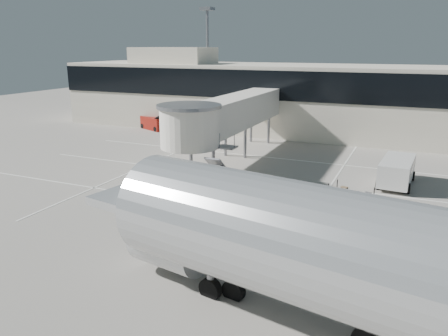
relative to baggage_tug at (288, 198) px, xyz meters
The scene contains 12 objects.
ground 5.91m from the baggage_tug, 135.51° to the right, with size 140.00×140.00×0.00m, color #A8A297.
lane_markings 7.15m from the baggage_tug, 132.99° to the left, with size 40.00×30.00×0.02m.
terminal 26.46m from the baggage_tug, 99.98° to the left, with size 64.00×12.11×15.20m.
jet_bridge 12.12m from the baggage_tug, 135.06° to the left, with size 5.70×20.40×6.03m.
baggage_tug is the anchor object (origin of this frame).
suitcase_cart 4.19m from the baggage_tug, 26.91° to the left, with size 3.44×2.17×1.33m.
box_cart_near 7.49m from the baggage_tug, 111.96° to the right, with size 3.75×1.85×1.44m.
box_cart_far 7.19m from the baggage_tug, 155.15° to the right, with size 3.42×2.17×1.32m.
ground_worker 5.44m from the baggage_tug, 110.17° to the right, with size 0.65×0.43×1.79m, color #B7F519.
minivan 10.08m from the baggage_tug, 51.40° to the left, with size 2.62×5.39×1.99m.
belt_loader 30.36m from the baggage_tug, 139.12° to the left, with size 4.55×3.20×2.06m.
aircraft 14.27m from the baggage_tug, 63.12° to the right, with size 22.53×7.64×5.68m.
Camera 1 is at (11.25, -22.28, 10.16)m, focal length 35.00 mm.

